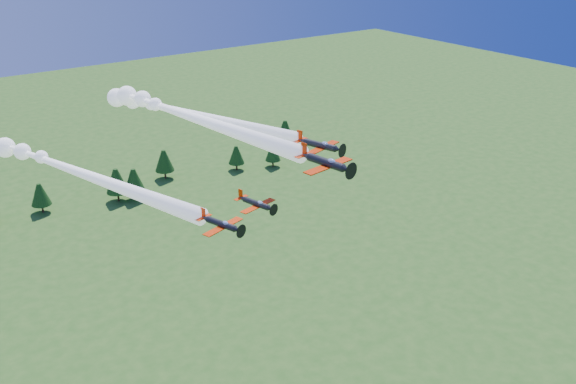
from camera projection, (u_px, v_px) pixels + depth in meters
plane_lead at (189, 116)px, 107.04m from camera, size 14.24×55.91×3.70m
plane_left at (76, 171)px, 106.04m from camera, size 21.22×56.69×3.70m
plane_right at (184, 113)px, 117.07m from camera, size 20.63×52.59×3.70m
plane_slot at (257, 204)px, 102.02m from camera, size 7.09×7.83×2.48m
treeline at (32, 194)px, 187.63m from camera, size 178.52×19.96×11.66m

